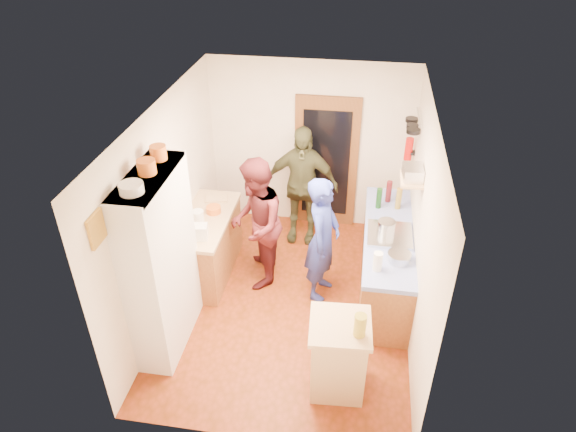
% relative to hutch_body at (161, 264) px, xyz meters
% --- Properties ---
extents(floor, '(3.00, 4.00, 0.02)m').
position_rel_hutch_body_xyz_m(floor, '(1.30, 0.80, -1.11)').
color(floor, maroon).
rests_on(floor, ground).
extents(ceiling, '(3.00, 4.00, 0.02)m').
position_rel_hutch_body_xyz_m(ceiling, '(1.30, 0.80, 1.51)').
color(ceiling, silver).
rests_on(ceiling, ground).
extents(wall_back, '(3.00, 0.02, 2.60)m').
position_rel_hutch_body_xyz_m(wall_back, '(1.30, 2.81, 0.20)').
color(wall_back, silver).
rests_on(wall_back, ground).
extents(wall_front, '(3.00, 0.02, 2.60)m').
position_rel_hutch_body_xyz_m(wall_front, '(1.30, -1.21, 0.20)').
color(wall_front, silver).
rests_on(wall_front, ground).
extents(wall_left, '(0.02, 4.00, 2.60)m').
position_rel_hutch_body_xyz_m(wall_left, '(-0.21, 0.80, 0.20)').
color(wall_left, silver).
rests_on(wall_left, ground).
extents(wall_right, '(0.02, 4.00, 2.60)m').
position_rel_hutch_body_xyz_m(wall_right, '(2.81, 0.80, 0.20)').
color(wall_right, silver).
rests_on(wall_right, ground).
extents(door_frame, '(0.95, 0.06, 2.10)m').
position_rel_hutch_body_xyz_m(door_frame, '(1.55, 2.77, -0.05)').
color(door_frame, brown).
rests_on(door_frame, ground).
extents(door_glass, '(0.70, 0.02, 1.70)m').
position_rel_hutch_body_xyz_m(door_glass, '(1.55, 2.74, -0.05)').
color(door_glass, black).
rests_on(door_glass, door_frame).
extents(hutch_body, '(0.40, 1.20, 2.20)m').
position_rel_hutch_body_xyz_m(hutch_body, '(0.00, 0.00, 0.00)').
color(hutch_body, silver).
rests_on(hutch_body, ground).
extents(hutch_top_shelf, '(0.40, 1.14, 0.04)m').
position_rel_hutch_body_xyz_m(hutch_top_shelf, '(0.00, 0.00, 1.08)').
color(hutch_top_shelf, silver).
rests_on(hutch_top_shelf, hutch_body).
extents(plate_stack, '(0.23, 0.23, 0.09)m').
position_rel_hutch_body_xyz_m(plate_stack, '(0.00, -0.34, 1.15)').
color(plate_stack, white).
rests_on(plate_stack, hutch_top_shelf).
extents(orange_pot_a, '(0.18, 0.18, 0.15)m').
position_rel_hutch_body_xyz_m(orange_pot_a, '(0.00, 0.04, 1.17)').
color(orange_pot_a, orange).
rests_on(orange_pot_a, hutch_top_shelf).
extents(orange_pot_b, '(0.17, 0.17, 0.15)m').
position_rel_hutch_body_xyz_m(orange_pot_b, '(0.00, 0.35, 1.18)').
color(orange_pot_b, orange).
rests_on(orange_pot_b, hutch_top_shelf).
extents(left_counter_base, '(0.60, 1.40, 0.85)m').
position_rel_hutch_body_xyz_m(left_counter_base, '(0.10, 1.25, -0.68)').
color(left_counter_base, '#9F642F').
rests_on(left_counter_base, ground).
extents(left_counter_top, '(0.64, 1.44, 0.05)m').
position_rel_hutch_body_xyz_m(left_counter_top, '(0.10, 1.25, -0.23)').
color(left_counter_top, tan).
rests_on(left_counter_top, left_counter_base).
extents(toaster, '(0.27, 0.21, 0.19)m').
position_rel_hutch_body_xyz_m(toaster, '(0.15, 0.80, -0.11)').
color(toaster, white).
rests_on(toaster, left_counter_top).
extents(kettle, '(0.17, 0.17, 0.17)m').
position_rel_hutch_body_xyz_m(kettle, '(0.05, 1.14, -0.11)').
color(kettle, white).
rests_on(kettle, left_counter_top).
extents(orange_bowl, '(0.23, 0.23, 0.09)m').
position_rel_hutch_body_xyz_m(orange_bowl, '(0.18, 1.40, -0.16)').
color(orange_bowl, orange).
rests_on(orange_bowl, left_counter_top).
extents(chopping_board, '(0.34, 0.28, 0.02)m').
position_rel_hutch_body_xyz_m(chopping_board, '(0.12, 1.74, -0.19)').
color(chopping_board, tan).
rests_on(chopping_board, left_counter_top).
extents(right_counter_base, '(0.60, 2.20, 0.84)m').
position_rel_hutch_body_xyz_m(right_counter_base, '(2.50, 1.30, -0.68)').
color(right_counter_base, '#9F642F').
rests_on(right_counter_base, ground).
extents(right_counter_top, '(0.62, 2.22, 0.06)m').
position_rel_hutch_body_xyz_m(right_counter_top, '(2.50, 1.30, -0.23)').
color(right_counter_top, '#1F3BBD').
rests_on(right_counter_top, right_counter_base).
extents(hob, '(0.55, 0.58, 0.04)m').
position_rel_hutch_body_xyz_m(hob, '(2.50, 1.21, -0.18)').
color(hob, silver).
rests_on(hob, right_counter_top).
extents(pot_on_hob, '(0.22, 0.22, 0.14)m').
position_rel_hutch_body_xyz_m(pot_on_hob, '(2.45, 1.26, -0.09)').
color(pot_on_hob, silver).
rests_on(pot_on_hob, hob).
extents(bottle_a, '(0.08, 0.08, 0.29)m').
position_rel_hutch_body_xyz_m(bottle_a, '(2.35, 1.87, -0.05)').
color(bottle_a, '#143F14').
rests_on(bottle_a, right_counter_top).
extents(bottle_b, '(0.09, 0.09, 0.31)m').
position_rel_hutch_body_xyz_m(bottle_b, '(2.48, 2.05, -0.05)').
color(bottle_b, '#591419').
rests_on(bottle_b, right_counter_top).
extents(bottle_c, '(0.09, 0.09, 0.30)m').
position_rel_hutch_body_xyz_m(bottle_c, '(2.61, 1.89, -0.05)').
color(bottle_c, olive).
rests_on(bottle_c, right_counter_top).
extents(paper_towel, '(0.12, 0.12, 0.23)m').
position_rel_hutch_body_xyz_m(paper_towel, '(2.35, 0.52, -0.08)').
color(paper_towel, white).
rests_on(paper_towel, right_counter_top).
extents(mixing_bowl, '(0.29, 0.29, 0.11)m').
position_rel_hutch_body_xyz_m(mixing_bowl, '(2.60, 0.72, -0.15)').
color(mixing_bowl, silver).
rests_on(mixing_bowl, right_counter_top).
extents(island_base, '(0.58, 0.58, 0.86)m').
position_rel_hutch_body_xyz_m(island_base, '(2.00, -0.42, -0.67)').
color(island_base, tan).
rests_on(island_base, ground).
extents(island_top, '(0.66, 0.66, 0.05)m').
position_rel_hutch_body_xyz_m(island_top, '(2.00, -0.42, -0.22)').
color(island_top, tan).
rests_on(island_top, island_base).
extents(cutting_board, '(0.37, 0.30, 0.02)m').
position_rel_hutch_body_xyz_m(cutting_board, '(1.95, -0.38, -0.21)').
color(cutting_board, white).
rests_on(cutting_board, island_top).
extents(oil_jar, '(0.13, 0.13, 0.25)m').
position_rel_hutch_body_xyz_m(oil_jar, '(2.19, -0.53, -0.07)').
color(oil_jar, '#AD9E2D').
rests_on(oil_jar, island_top).
extents(pan_rail, '(0.02, 0.65, 0.02)m').
position_rel_hutch_body_xyz_m(pan_rail, '(2.76, 2.33, 0.95)').
color(pan_rail, silver).
rests_on(pan_rail, wall_right).
extents(pan_hang_a, '(0.18, 0.18, 0.05)m').
position_rel_hutch_body_xyz_m(pan_hang_a, '(2.70, 2.15, 0.82)').
color(pan_hang_a, black).
rests_on(pan_hang_a, pan_rail).
extents(pan_hang_b, '(0.16, 0.16, 0.05)m').
position_rel_hutch_body_xyz_m(pan_hang_b, '(2.70, 2.35, 0.80)').
color(pan_hang_b, black).
rests_on(pan_hang_b, pan_rail).
extents(pan_hang_c, '(0.17, 0.17, 0.05)m').
position_rel_hutch_body_xyz_m(pan_hang_c, '(2.70, 2.55, 0.81)').
color(pan_hang_c, black).
rests_on(pan_hang_c, pan_rail).
extents(wall_shelf, '(0.26, 0.42, 0.03)m').
position_rel_hutch_body_xyz_m(wall_shelf, '(2.67, 1.25, 0.60)').
color(wall_shelf, tan).
rests_on(wall_shelf, wall_right).
extents(radio, '(0.24, 0.31, 0.15)m').
position_rel_hutch_body_xyz_m(radio, '(2.67, 1.25, 0.69)').
color(radio, silver).
rests_on(radio, wall_shelf).
extents(ext_bracket, '(0.06, 0.10, 0.04)m').
position_rel_hutch_body_xyz_m(ext_bracket, '(2.77, 2.50, 0.35)').
color(ext_bracket, black).
rests_on(ext_bracket, wall_right).
extents(fire_extinguisher, '(0.11, 0.11, 0.32)m').
position_rel_hutch_body_xyz_m(fire_extinguisher, '(2.71, 2.50, 0.40)').
color(fire_extinguisher, red).
rests_on(fire_extinguisher, wall_right).
extents(picture_frame, '(0.03, 0.25, 0.30)m').
position_rel_hutch_body_xyz_m(picture_frame, '(-0.18, -0.75, 0.95)').
color(picture_frame, gold).
rests_on(picture_frame, wall_left).
extents(person_hob, '(0.52, 0.69, 1.71)m').
position_rel_hutch_body_xyz_m(person_hob, '(1.70, 1.04, -0.25)').
color(person_hob, navy).
rests_on(person_hob, ground).
extents(person_left, '(0.80, 0.97, 1.81)m').
position_rel_hutch_body_xyz_m(person_left, '(0.83, 1.25, -0.19)').
color(person_left, '#4D181B').
rests_on(person_left, ground).
extents(person_back, '(1.08, 0.46, 1.83)m').
position_rel_hutch_body_xyz_m(person_back, '(1.25, 2.28, -0.19)').
color(person_back, '#383921').
rests_on(person_back, ground).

